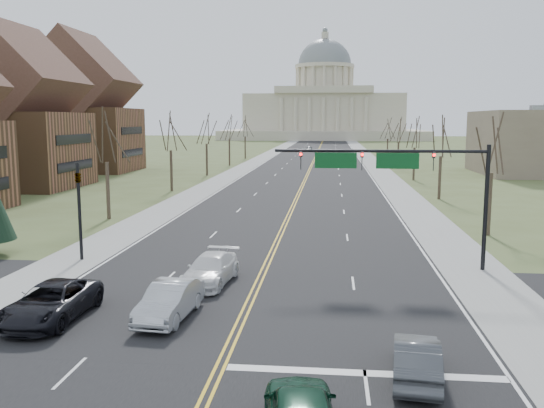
% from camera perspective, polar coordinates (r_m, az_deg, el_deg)
% --- Properties ---
extents(ground, '(600.00, 600.00, 0.00)m').
position_cam_1_polar(ground, '(21.84, -4.64, -14.74)').
color(ground, '#49542A').
rests_on(ground, ground).
extents(road, '(20.00, 380.00, 0.01)m').
position_cam_1_polar(road, '(130.09, 4.25, 4.52)').
color(road, black).
rests_on(road, ground).
extents(cross_road, '(120.00, 14.00, 0.01)m').
position_cam_1_polar(cross_road, '(27.39, -2.32, -9.86)').
color(cross_road, black).
rests_on(cross_road, ground).
extents(sidewalk_left, '(4.00, 380.00, 0.03)m').
position_cam_1_polar(sidewalk_left, '(130.98, -1.02, 4.58)').
color(sidewalk_left, gray).
rests_on(sidewalk_left, ground).
extents(sidewalk_right, '(4.00, 380.00, 0.03)m').
position_cam_1_polar(sidewalk_right, '(130.29, 9.55, 4.44)').
color(sidewalk_right, gray).
rests_on(sidewalk_right, ground).
extents(center_line, '(0.42, 380.00, 0.01)m').
position_cam_1_polar(center_line, '(130.08, 4.25, 4.53)').
color(center_line, gold).
rests_on(center_line, road).
extents(edge_line_left, '(0.15, 380.00, 0.01)m').
position_cam_1_polar(edge_line_left, '(130.74, -0.06, 4.57)').
color(edge_line_left, silver).
rests_on(edge_line_left, road).
extents(edge_line_right, '(0.15, 380.00, 0.01)m').
position_cam_1_polar(edge_line_right, '(130.17, 8.58, 4.46)').
color(edge_line_right, silver).
rests_on(edge_line_right, road).
extents(stop_bar, '(9.50, 0.50, 0.01)m').
position_cam_1_polar(stop_bar, '(20.64, 9.18, -16.21)').
color(stop_bar, silver).
rests_on(stop_bar, road).
extents(capitol, '(90.00, 60.00, 50.00)m').
position_cam_1_polar(capitol, '(269.75, 5.18, 9.48)').
color(capitol, '#BEB49E').
rests_on(capitol, ground).
extents(signal_mast, '(12.12, 0.44, 7.20)m').
position_cam_1_polar(signal_mast, '(33.57, 12.21, 3.37)').
color(signal_mast, black).
rests_on(signal_mast, ground).
extents(signal_left, '(0.32, 0.36, 6.00)m').
position_cam_1_polar(signal_left, '(36.90, -18.58, 0.36)').
color(signal_left, black).
rests_on(signal_left, ground).
extents(tree_r_0, '(3.74, 3.74, 8.50)m').
position_cam_1_polar(tree_r_0, '(45.34, 21.00, 5.24)').
color(tree_r_0, '#32251E').
rests_on(tree_r_0, ground).
extents(tree_l_0, '(3.96, 3.96, 9.00)m').
position_cam_1_polar(tree_l_0, '(51.51, -16.15, 6.20)').
color(tree_l_0, '#32251E').
rests_on(tree_l_0, ground).
extents(tree_r_1, '(3.74, 3.74, 8.50)m').
position_cam_1_polar(tree_r_1, '(64.85, 16.43, 6.21)').
color(tree_r_1, '#32251E').
rests_on(tree_r_1, ground).
extents(tree_l_1, '(3.96, 3.96, 9.00)m').
position_cam_1_polar(tree_l_1, '(70.45, -10.03, 6.88)').
color(tree_l_1, '#32251E').
rests_on(tree_l_1, ground).
extents(tree_r_2, '(3.74, 3.74, 8.50)m').
position_cam_1_polar(tree_r_2, '(84.59, 13.98, 6.72)').
color(tree_r_2, '#32251E').
rests_on(tree_r_2, ground).
extents(tree_l_2, '(3.96, 3.96, 9.00)m').
position_cam_1_polar(tree_l_2, '(89.85, -6.52, 7.23)').
color(tree_l_2, '#32251E').
rests_on(tree_l_2, ground).
extents(tree_r_3, '(3.74, 3.74, 8.50)m').
position_cam_1_polar(tree_r_3, '(104.43, 12.46, 7.02)').
color(tree_r_3, '#32251E').
rests_on(tree_r_3, ground).
extents(tree_l_3, '(3.96, 3.96, 9.00)m').
position_cam_1_polar(tree_l_3, '(109.47, -4.26, 7.45)').
color(tree_l_3, '#32251E').
rests_on(tree_l_3, ground).
extents(tree_r_4, '(3.74, 3.74, 8.50)m').
position_cam_1_polar(tree_r_4, '(124.32, 11.42, 7.23)').
color(tree_r_4, '#32251E').
rests_on(tree_r_4, ground).
extents(tree_l_4, '(3.96, 3.96, 9.00)m').
position_cam_1_polar(tree_l_4, '(129.20, -2.69, 7.59)').
color(tree_l_4, '#32251E').
rests_on(tree_l_4, ground).
extents(bldg_left_mid, '(15.10, 14.28, 20.75)m').
position_cam_1_polar(bldg_left_mid, '(80.29, -24.00, 7.60)').
color(bldg_left_mid, brown).
rests_on(bldg_left_mid, ground).
extents(bldg_left_far, '(17.10, 14.28, 23.25)m').
position_cam_1_polar(bldg_left_far, '(102.63, -18.30, 8.45)').
color(bldg_left_far, brown).
rests_on(bldg_left_far, ground).
extents(car_nb_outer_lead, '(1.96, 4.42, 1.41)m').
position_cam_1_polar(car_nb_outer_lead, '(20.26, 14.13, -14.67)').
color(car_nb_outer_lead, '#44474B').
rests_on(car_nb_outer_lead, road).
extents(car_sb_inner_lead, '(2.07, 4.90, 1.57)m').
position_cam_1_polar(car_sb_inner_lead, '(25.60, -10.11, -9.43)').
color(car_sb_inner_lead, '#ADB1B5').
rests_on(car_sb_inner_lead, road).
extents(car_sb_outer_lead, '(2.72, 5.72, 1.58)m').
position_cam_1_polar(car_sb_outer_lead, '(26.78, -21.02, -9.06)').
color(car_sb_outer_lead, black).
rests_on(car_sb_outer_lead, road).
extents(car_sb_inner_second, '(2.65, 5.42, 1.52)m').
position_cam_1_polar(car_sb_inner_second, '(30.58, -6.13, -6.46)').
color(car_sb_inner_second, silver).
rests_on(car_sb_inner_second, road).
extents(car_far_nb, '(2.70, 4.97, 1.32)m').
position_cam_1_polar(car_far_nb, '(111.92, 5.64, 4.24)').
color(car_far_nb, black).
rests_on(car_far_nb, road).
extents(car_far_sb, '(1.83, 4.17, 1.40)m').
position_cam_1_polar(car_far_sb, '(159.67, 3.73, 5.48)').
color(car_far_sb, '#4B4E52').
rests_on(car_far_sb, road).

